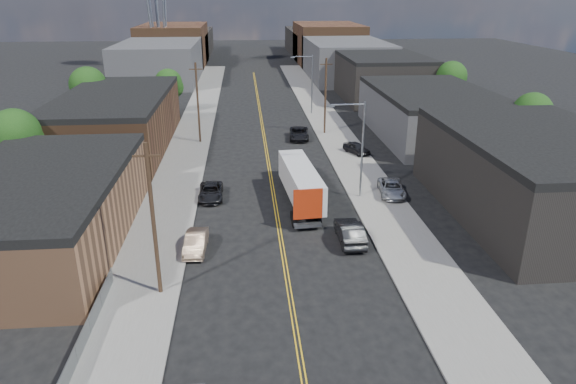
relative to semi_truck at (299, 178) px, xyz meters
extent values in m
plane|color=black|center=(-2.26, 34.92, -2.04)|extent=(260.00, 260.00, 0.00)
cube|color=gold|center=(-2.26, 19.92, -2.04)|extent=(0.32, 120.00, 0.01)
cube|color=slate|center=(-11.76, 19.92, -1.97)|extent=(5.00, 140.00, 0.15)
cube|color=slate|center=(7.24, 19.92, -1.97)|extent=(5.00, 140.00, 0.15)
cube|color=brown|center=(-20.26, -7.08, 0.46)|extent=(12.00, 22.00, 5.00)
cube|color=black|center=(-20.26, -7.08, 3.26)|extent=(12.00, 22.00, 0.60)
cube|color=#4D311F|center=(-20.26, 18.92, 0.96)|extent=(12.00, 26.00, 6.00)
cube|color=black|center=(-20.26, 18.92, 4.26)|extent=(12.00, 26.00, 0.60)
cube|color=black|center=(19.74, -5.08, 1.21)|extent=(14.00, 22.00, 6.50)
cube|color=black|center=(19.74, -5.08, 4.76)|extent=(14.00, 22.00, 0.60)
cube|color=navy|center=(12.94, -5.08, 1.56)|extent=(0.30, 20.00, 0.80)
cube|color=#373739|center=(19.74, 20.92, 0.71)|extent=(14.00, 24.00, 5.50)
cube|color=black|center=(19.74, 20.92, 3.76)|extent=(14.00, 24.00, 0.60)
cube|color=black|center=(19.74, 46.92, 1.46)|extent=(14.00, 22.00, 7.00)
cube|color=black|center=(19.74, 46.92, 5.26)|extent=(14.00, 22.00, 0.60)
cube|color=#373739|center=(-22.26, 69.92, 1.96)|extent=(16.00, 30.00, 8.00)
cube|color=#373739|center=(17.74, 69.92, 1.96)|extent=(16.00, 30.00, 8.00)
cube|color=#4D311F|center=(-22.26, 94.92, 2.96)|extent=(16.00, 26.00, 10.00)
cube|color=#4D311F|center=(17.74, 94.92, 2.96)|extent=(16.00, 26.00, 10.00)
cube|color=black|center=(-22.26, 114.92, 1.46)|extent=(16.00, 40.00, 7.00)
cube|color=black|center=(17.74, 114.92, 1.46)|extent=(16.00, 40.00, 7.00)
cylinder|color=gray|center=(-24.26, 84.92, 12.96)|extent=(0.80, 0.80, 30.00)
cylinder|color=gray|center=(-26.02, 83.16, 12.96)|extent=(1.94, 1.94, 29.98)
cylinder|color=gray|center=(-22.50, 83.16, 12.96)|extent=(1.94, 1.94, 29.98)
cylinder|color=gray|center=(-26.02, 86.68, 12.96)|extent=(1.94, 1.94, 29.98)
cylinder|color=gray|center=(-22.50, 86.68, 12.96)|extent=(1.94, 1.94, 29.98)
cylinder|color=gray|center=(5.74, -0.08, 2.46)|extent=(0.18, 0.18, 9.00)
cylinder|color=gray|center=(4.24, -0.08, 6.76)|extent=(3.00, 0.12, 0.12)
cube|color=gray|center=(2.74, -0.08, 6.66)|extent=(0.60, 0.25, 0.18)
cylinder|color=gray|center=(5.74, 34.92, 2.46)|extent=(0.18, 0.18, 9.00)
cylinder|color=gray|center=(4.24, 34.92, 6.76)|extent=(3.00, 0.12, 0.12)
cube|color=gray|center=(2.74, 34.92, 6.66)|extent=(0.60, 0.25, 0.18)
cylinder|color=black|center=(-10.46, -15.08, 2.96)|extent=(0.26, 0.26, 10.00)
cube|color=black|center=(-10.46, -15.08, 7.16)|extent=(1.60, 0.12, 0.12)
cylinder|color=black|center=(-10.46, 19.92, 2.96)|extent=(0.26, 0.26, 10.00)
cube|color=black|center=(-10.46, 19.92, 7.16)|extent=(1.60, 0.12, 0.12)
cylinder|color=black|center=(5.94, 22.92, 2.96)|extent=(0.26, 0.26, 10.00)
cube|color=black|center=(5.94, 22.92, 7.16)|extent=(1.60, 0.12, 0.12)
cube|color=slate|center=(-13.76, -21.58, -1.44)|extent=(0.02, 16.00, 1.20)
cube|color=slate|center=(-13.76, -21.58, -0.84)|extent=(0.05, 16.00, 0.05)
cylinder|color=black|center=(-26.26, 4.92, 0.08)|extent=(0.36, 0.36, 4.25)
sphere|color=black|center=(-26.26, 4.92, 3.48)|extent=(4.76, 4.76, 4.76)
sphere|color=black|center=(-25.66, 5.22, 2.63)|extent=(3.74, 3.74, 3.74)
sphere|color=black|center=(-26.76, 4.52, 2.89)|extent=(3.40, 3.40, 3.40)
cylinder|color=black|center=(-26.26, 29.92, 0.21)|extent=(0.36, 0.36, 4.50)
sphere|color=black|center=(-26.26, 29.92, 3.81)|extent=(5.04, 5.04, 5.04)
sphere|color=black|center=(-25.66, 30.22, 2.91)|extent=(3.96, 3.96, 3.96)
sphere|color=black|center=(-26.76, 29.52, 3.18)|extent=(3.60, 3.60, 3.60)
cylinder|color=black|center=(-16.26, 36.92, -0.17)|extent=(0.36, 0.36, 3.75)
sphere|color=black|center=(-16.26, 36.92, 2.83)|extent=(4.20, 4.20, 4.20)
sphere|color=black|center=(-15.66, 37.22, 2.08)|extent=(3.30, 3.30, 3.30)
sphere|color=black|center=(-16.76, 36.52, 2.31)|extent=(3.00, 3.00, 3.00)
cylinder|color=black|center=(27.74, 10.92, -0.04)|extent=(0.36, 0.36, 4.00)
sphere|color=black|center=(27.74, 10.92, 3.16)|extent=(4.48, 4.48, 4.48)
sphere|color=black|center=(28.34, 11.22, 2.36)|extent=(3.52, 3.52, 3.52)
sphere|color=black|center=(27.24, 10.52, 2.60)|extent=(3.20, 3.20, 3.20)
cylinder|color=black|center=(27.74, 34.92, 0.08)|extent=(0.36, 0.36, 4.25)
sphere|color=black|center=(27.74, 34.92, 3.48)|extent=(4.76, 4.76, 4.76)
sphere|color=black|center=(28.34, 35.22, 2.63)|extent=(3.74, 3.74, 3.74)
sphere|color=black|center=(27.24, 34.52, 2.89)|extent=(3.40, 3.40, 3.40)
cube|color=silver|center=(0.00, -1.37, 0.28)|extent=(3.17, 10.88, 2.50)
cube|color=#95230B|center=(0.00, -6.73, 0.28)|extent=(2.35, 0.30, 2.52)
cube|color=gray|center=(0.00, -6.73, -1.55)|extent=(2.25, 0.77, 0.25)
cube|color=black|center=(0.00, 5.25, -0.66)|extent=(2.45, 3.03, 2.77)
cylinder|color=black|center=(0.00, -5.33, -1.59)|extent=(2.39, 1.08, 0.89)
cylinder|color=black|center=(0.00, 5.25, -1.59)|extent=(2.30, 1.07, 0.89)
imported|color=#79624F|center=(-8.66, -9.44, -1.35)|extent=(1.66, 4.28, 1.39)
imported|color=black|center=(-8.11, 0.92, -1.39)|extent=(2.24, 4.75, 1.31)
imported|color=black|center=(2.98, -8.92, -1.22)|extent=(1.77, 5.01, 1.65)
imported|color=#A8AAAD|center=(8.74, -0.03, -1.22)|extent=(2.81, 5.04, 1.33)
imported|color=black|center=(8.25, 13.26, -1.23)|extent=(3.10, 4.14, 1.31)
imported|color=black|center=(2.24, 20.63, -1.31)|extent=(2.88, 5.47, 1.47)
camera|label=1|loc=(-4.80, -43.78, 15.99)|focal=32.00mm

